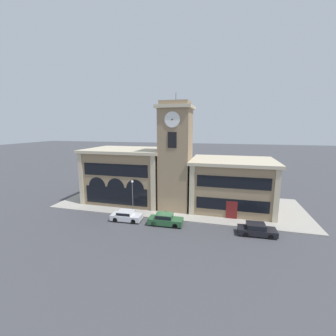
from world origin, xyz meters
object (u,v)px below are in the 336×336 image
parked_car_near (126,216)px  parked_car_far (256,229)px  street_lamp (132,192)px  bollard (166,214)px  parked_car_mid (165,219)px

parked_car_near → parked_car_far: size_ratio=0.95×
street_lamp → bollard: size_ratio=4.77×
street_lamp → bollard: (4.94, -0.08, -2.87)m
parked_car_mid → street_lamp: bearing=158.0°
parked_car_mid → street_lamp: (-5.33, 1.92, 2.75)m
parked_car_near → parked_car_mid: 5.50m
parked_car_near → parked_car_far: 16.67m
parked_car_near → bollard: (5.11, 1.84, -0.06)m
parked_car_far → street_lamp: street_lamp is taller
parked_car_far → parked_car_near: bearing=177.8°
parked_car_near → bollard: bearing=17.6°
street_lamp → bollard: street_lamp is taller
parked_car_mid → parked_car_far: size_ratio=1.03×
parked_car_mid → bollard: parked_car_mid is taller
parked_car_far → street_lamp: (-16.50, 1.92, 2.80)m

